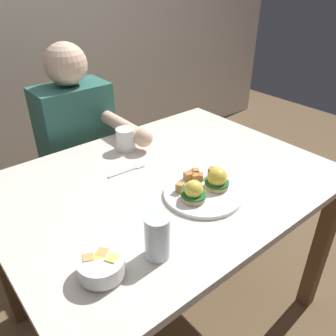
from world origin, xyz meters
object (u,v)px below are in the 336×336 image
fruit_bowl (102,266)px  diner_person (81,146)px  water_glass_near (157,239)px  coffee_mug (126,139)px  fork (129,170)px  dining_table (166,202)px  eggs_benedict_plate (204,189)px

fruit_bowl → diner_person: 0.93m
water_glass_near → coffee_mug: bearing=63.8°
fork → fruit_bowl: bearing=-131.4°
fruit_bowl → fork: bearing=48.6°
fruit_bowl → dining_table: bearing=31.4°
diner_person → fruit_bowl: bearing=-113.2°
fork → water_glass_near: size_ratio=1.21×
eggs_benedict_plate → fruit_bowl: bearing=-169.1°
dining_table → eggs_benedict_plate: bearing=-78.5°
fruit_bowl → fork: 0.51m
fork → water_glass_near: 0.46m
water_glass_near → diner_person: (0.21, 0.89, -0.15)m
water_glass_near → fork: bearing=65.9°
diner_person → dining_table: bearing=-85.6°
fork → eggs_benedict_plate: bearing=-70.2°
eggs_benedict_plate → diner_person: (-0.08, 0.77, -0.11)m
coffee_mug → diner_person: 0.35m
eggs_benedict_plate → dining_table: bearing=101.5°
eggs_benedict_plate → fruit_bowl: (-0.45, -0.09, 0.01)m
coffee_mug → water_glass_near: size_ratio=0.87×
eggs_benedict_plate → fruit_bowl: eggs_benedict_plate is taller
fruit_bowl → water_glass_near: water_glass_near is taller
eggs_benedict_plate → diner_person: bearing=96.0°
coffee_mug → diner_person: bearing=101.9°
water_glass_near → diner_person: diner_person is taller
coffee_mug → water_glass_near: water_glass_near is taller
fruit_bowl → coffee_mug: coffee_mug is taller
coffee_mug → fork: size_ratio=0.72×
dining_table → diner_person: (-0.05, 0.60, 0.02)m
eggs_benedict_plate → diner_person: diner_person is taller
fruit_bowl → coffee_mug: (0.43, 0.54, 0.02)m
eggs_benedict_plate → fork: (-0.11, 0.30, -0.02)m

